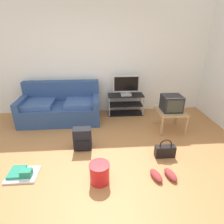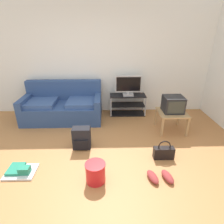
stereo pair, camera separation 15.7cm
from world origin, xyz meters
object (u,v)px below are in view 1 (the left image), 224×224
(flat_tv, at_px, (126,86))
(side_table, at_px, (170,113))
(backpack, at_px, (83,139))
(floor_tray, at_px, (22,174))
(tv_stand, at_px, (125,104))
(crt_tv, at_px, (172,103))
(handbag, at_px, (165,151))
(sneakers_pair, at_px, (163,175))
(cleaning_bucket, at_px, (100,172))
(couch, at_px, (61,107))

(flat_tv, relative_size, side_table, 1.13)
(backpack, xyz_separation_m, floor_tray, (-0.88, -0.66, -0.16))
(tv_stand, distance_m, crt_tv, 1.29)
(tv_stand, relative_size, side_table, 1.55)
(handbag, bearing_deg, flat_tv, 103.17)
(side_table, relative_size, backpack, 1.40)
(handbag, distance_m, sneakers_pair, 0.53)
(cleaning_bucket, bearing_deg, crt_tv, 43.43)
(backpack, bearing_deg, couch, 97.79)
(handbag, distance_m, cleaning_bucket, 1.25)
(backpack, bearing_deg, side_table, 0.69)
(couch, xyz_separation_m, crt_tv, (2.47, -0.66, 0.29))
(sneakers_pair, bearing_deg, cleaning_bucket, -179.67)
(couch, bearing_deg, backpack, -64.91)
(backpack, height_order, handbag, backpack)
(crt_tv, relative_size, cleaning_bucket, 1.32)
(sneakers_pair, bearing_deg, tv_stand, 95.93)
(sneakers_pair, relative_size, floor_tray, 0.91)
(sneakers_pair, height_order, floor_tray, floor_tray)
(cleaning_bucket, bearing_deg, flat_tv, 73.23)
(couch, distance_m, side_table, 2.56)
(flat_tv, height_order, backpack, flat_tv)
(side_table, distance_m, handbag, 1.08)
(backpack, bearing_deg, floor_tray, -160.41)
(couch, height_order, flat_tv, flat_tv)
(tv_stand, distance_m, backpack, 1.82)
(floor_tray, bearing_deg, cleaning_bucket, -9.62)
(couch, xyz_separation_m, flat_tv, (1.61, 0.21, 0.45))
(couch, xyz_separation_m, side_table, (2.47, -0.68, 0.06))
(cleaning_bucket, relative_size, sneakers_pair, 0.75)
(couch, distance_m, floor_tray, 1.98)
(tv_stand, xyz_separation_m, side_table, (0.85, -0.91, 0.12))
(couch, bearing_deg, flat_tv, 7.35)
(flat_tv, distance_m, handbag, 2.01)
(tv_stand, bearing_deg, flat_tv, -90.00)
(tv_stand, relative_size, backpack, 2.17)
(tv_stand, distance_m, floor_tray, 2.89)
(tv_stand, distance_m, side_table, 1.25)
(flat_tv, height_order, sneakers_pair, flat_tv)
(sneakers_pair, bearing_deg, couch, 130.99)
(sneakers_pair, bearing_deg, crt_tv, 67.55)
(crt_tv, height_order, cleaning_bucket, crt_tv)
(tv_stand, distance_m, handbag, 1.93)
(side_table, relative_size, crt_tv, 1.44)
(crt_tv, relative_size, handbag, 1.17)
(couch, bearing_deg, cleaning_bucket, -67.16)
(side_table, xyz_separation_m, backpack, (-1.86, -0.61, -0.18))
(side_table, distance_m, sneakers_pair, 1.62)
(flat_tv, distance_m, crt_tv, 1.23)
(tv_stand, xyz_separation_m, floor_tray, (-1.89, -2.17, -0.22))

